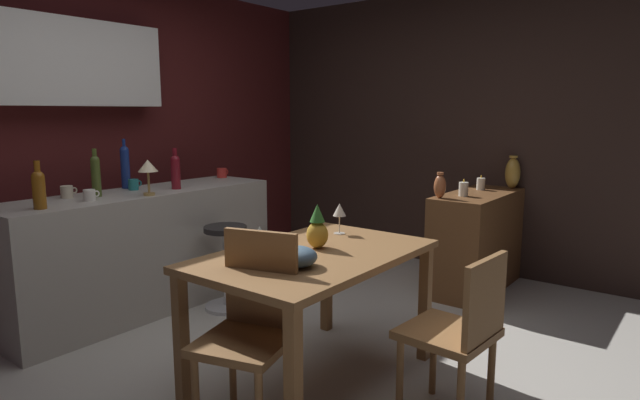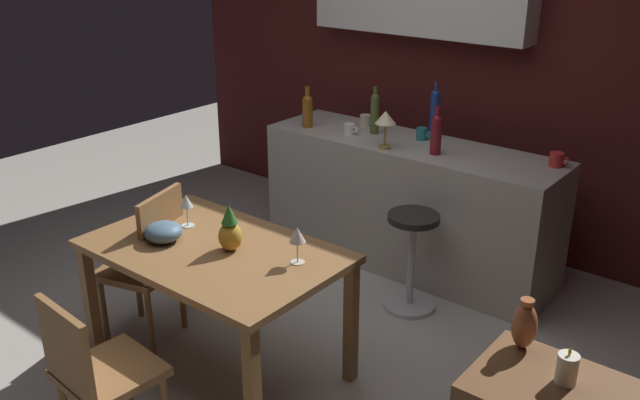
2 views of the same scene
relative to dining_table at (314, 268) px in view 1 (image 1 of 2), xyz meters
name	(u,v)px [view 1 (image 1 of 2)]	position (x,y,z in m)	size (l,w,h in m)	color
ground_plane	(281,357)	(0.10, 0.33, -0.65)	(9.00, 9.00, 0.00)	#B7B2A8
wall_kitchen_back	(78,121)	(0.04, 2.41, 0.76)	(5.20, 0.33, 2.60)	#4C1919
wall_side_right	(429,131)	(2.65, 0.63, 0.65)	(0.10, 4.40, 2.60)	#33231E
dining_table	(314,268)	(0.00, 0.00, 0.00)	(1.32, 0.84, 0.74)	olive
kitchen_counter	(144,250)	(0.11, 1.73, -0.20)	(2.10, 0.60, 0.90)	#B2ADA3
sideboard_cabinet	(477,241)	(2.09, -0.12, -0.24)	(1.10, 0.44, 0.82)	brown
chair_near_window	(251,325)	(-0.52, -0.03, -0.15)	(0.49, 0.49, 0.93)	olive
chair_by_doorway	(460,330)	(0.10, -0.80, -0.18)	(0.43, 0.43, 0.84)	olive
bar_stool	(226,265)	(0.47, 1.21, -0.31)	(0.34, 0.34, 0.64)	#262323
wine_glass_left	(339,211)	(0.44, 0.14, 0.23)	(0.08, 0.08, 0.19)	silver
wine_glass_right	(260,235)	(-0.31, 0.10, 0.23)	(0.07, 0.07, 0.18)	silver
pineapple_centerpiece	(317,229)	(0.09, 0.04, 0.19)	(0.12, 0.12, 0.25)	gold
fruit_bowl	(297,257)	(-0.26, -0.10, 0.14)	(0.20, 0.20, 0.10)	slate
wine_bottle_ruby	(176,170)	(0.36, 1.62, 0.40)	(0.07, 0.07, 0.32)	maroon
wine_bottle_olive	(96,174)	(-0.21, 1.76, 0.41)	(0.06, 0.06, 0.34)	#475623
wine_bottle_amber	(39,187)	(-0.69, 1.59, 0.38)	(0.08, 0.08, 0.30)	#8C5114
wine_bottle_cobalt	(125,165)	(0.15, 1.96, 0.43)	(0.07, 0.07, 0.38)	navy
cup_cream	(67,192)	(-0.37, 1.87, 0.29)	(0.12, 0.08, 0.08)	beige
cup_red	(222,173)	(1.05, 1.87, 0.29)	(0.12, 0.09, 0.09)	red
cup_teal	(134,185)	(0.13, 1.83, 0.29)	(0.11, 0.08, 0.08)	teal
cup_white	(90,195)	(-0.34, 1.63, 0.29)	(0.11, 0.08, 0.08)	white
counter_lamp	(148,168)	(0.04, 1.51, 0.44)	(0.14, 0.14, 0.25)	#A58447
pillar_candle_tall	(481,184)	(2.27, -0.06, 0.22)	(0.07, 0.07, 0.13)	white
pillar_candle_short	(463,189)	(1.84, -0.08, 0.22)	(0.07, 0.07, 0.14)	white
vase_brass	(513,173)	(2.52, -0.24, 0.31)	(0.13, 0.13, 0.29)	#B78C38
vase_copper	(440,186)	(1.64, 0.03, 0.26)	(0.09, 0.09, 0.20)	#B26038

